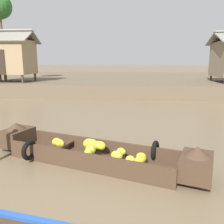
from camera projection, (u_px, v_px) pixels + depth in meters
name	position (u px, v px, depth m)	size (l,w,h in m)	color
ground_plane	(100.00, 115.00, 11.62)	(300.00, 300.00, 0.00)	#726047
riverbank_strip	(118.00, 81.00, 25.67)	(160.00, 20.00, 0.95)	brown
banana_boat	(92.00, 152.00, 6.10)	(5.68, 2.73, 0.79)	#473323
stilt_house_mid_left	(9.00, 56.00, 18.56)	(4.13, 3.23, 3.94)	#4C3826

